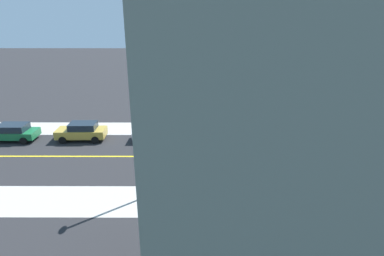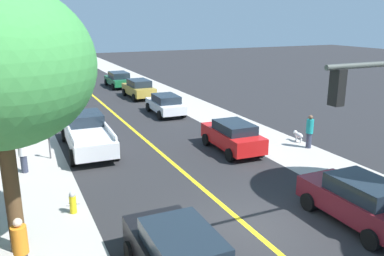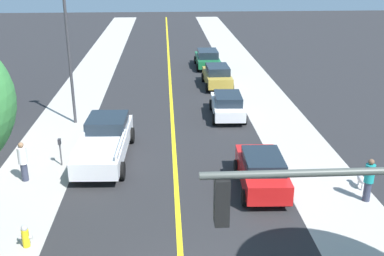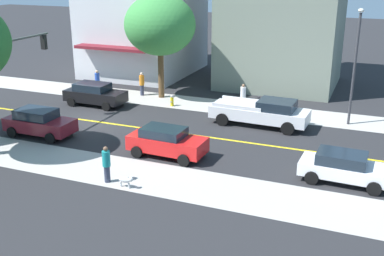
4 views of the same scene
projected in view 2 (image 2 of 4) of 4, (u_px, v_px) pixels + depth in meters
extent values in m
plane|color=#262628|center=(249.00, 228.00, 13.16)|extent=(140.00, 140.00, 0.00)
cube|color=#ADA8A0|center=(384.00, 194.00, 15.68)|extent=(3.39, 126.00, 0.01)
cube|color=yellow|center=(249.00, 228.00, 13.16)|extent=(0.20, 126.00, 0.00)
cylinder|color=brown|center=(13.00, 196.00, 11.46)|extent=(0.44, 0.44, 3.51)
cylinder|color=yellow|center=(73.00, 205.00, 14.09)|extent=(0.24, 0.24, 0.63)
sphere|color=#B2B2B7|center=(72.00, 195.00, 13.98)|extent=(0.22, 0.22, 0.22)
cylinder|color=#B2B2B7|center=(68.00, 205.00, 14.01)|extent=(0.10, 0.10, 0.10)
cylinder|color=#B2B2B7|center=(78.00, 203.00, 14.15)|extent=(0.10, 0.10, 0.10)
cylinder|color=#4C4C51|center=(50.00, 148.00, 19.52)|extent=(0.07, 0.07, 1.05)
cube|color=#2D2D33|center=(48.00, 135.00, 19.34)|extent=(0.12, 0.18, 0.26)
cube|color=black|center=(337.00, 87.00, 9.69)|extent=(0.26, 0.32, 0.90)
sphere|color=red|center=(338.00, 75.00, 9.61)|extent=(0.20, 0.20, 0.20)
sphere|color=yellow|center=(337.00, 87.00, 9.69)|extent=(0.20, 0.20, 0.20)
sphere|color=green|center=(336.00, 100.00, 9.77)|extent=(0.20, 0.20, 0.20)
cylinder|color=#38383D|center=(28.00, 74.00, 23.65)|extent=(0.16, 0.16, 6.96)
ellipsoid|color=silver|center=(21.00, 10.00, 22.68)|extent=(0.70, 0.36, 0.24)
cube|color=red|center=(232.00, 138.00, 20.61)|extent=(1.88, 4.21, 0.77)
cube|color=#19232D|center=(235.00, 127.00, 20.26)|extent=(1.60, 2.30, 0.47)
cylinder|color=black|center=(206.00, 139.00, 21.61)|extent=(0.25, 0.65, 0.64)
cylinder|color=black|center=(234.00, 136.00, 22.25)|extent=(0.25, 0.65, 0.64)
cylinder|color=black|center=(230.00, 155.00, 19.18)|extent=(0.25, 0.65, 0.64)
cylinder|color=black|center=(260.00, 151.00, 19.81)|extent=(0.25, 0.65, 0.64)
cube|color=silver|center=(165.00, 106.00, 28.46)|extent=(1.88, 4.21, 0.61)
cube|color=#19232D|center=(166.00, 99.00, 28.13)|extent=(1.60, 2.30, 0.52)
cylinder|color=black|center=(148.00, 107.00, 29.44)|extent=(0.24, 0.65, 0.64)
cylinder|color=black|center=(170.00, 105.00, 30.08)|extent=(0.24, 0.65, 0.64)
cylinder|color=black|center=(160.00, 115.00, 27.00)|extent=(0.24, 0.65, 0.64)
cylinder|color=black|center=(184.00, 113.00, 27.64)|extent=(0.24, 0.65, 0.64)
cube|color=maroon|center=(358.00, 203.00, 13.32)|extent=(1.76, 4.19, 0.76)
cube|color=#19232D|center=(365.00, 188.00, 12.97)|extent=(1.54, 2.27, 0.54)
cylinder|color=black|center=(308.00, 202.00, 14.29)|extent=(0.22, 0.64, 0.64)
cylinder|color=black|center=(345.00, 193.00, 14.98)|extent=(0.22, 0.64, 0.64)
cylinder|color=black|center=(371.00, 239.00, 11.87)|extent=(0.22, 0.64, 0.64)
cube|color=#196638|center=(119.00, 81.00, 39.78)|extent=(1.86, 4.46, 0.61)
cube|color=#19232D|center=(119.00, 75.00, 39.42)|extent=(1.63, 2.41, 0.58)
cylinder|color=black|center=(106.00, 82.00, 40.77)|extent=(0.22, 0.64, 0.64)
cylinder|color=black|center=(124.00, 81.00, 41.52)|extent=(0.22, 0.64, 0.64)
cylinder|color=black|center=(113.00, 87.00, 38.20)|extent=(0.22, 0.64, 0.64)
cylinder|color=black|center=(132.00, 85.00, 38.94)|extent=(0.22, 0.64, 0.64)
cube|color=#19232D|center=(183.00, 242.00, 9.84)|extent=(1.62, 2.39, 0.52)
cylinder|color=black|center=(130.00, 252.00, 11.22)|extent=(0.23, 0.64, 0.64)
cylinder|color=black|center=(189.00, 238.00, 11.94)|extent=(0.23, 0.64, 0.64)
cube|color=#B29338|center=(139.00, 90.00, 34.42)|extent=(1.83, 4.31, 0.71)
cube|color=#19232D|center=(139.00, 83.00, 34.06)|extent=(1.59, 2.34, 0.56)
cylinder|color=black|center=(124.00, 92.00, 35.37)|extent=(0.23, 0.64, 0.64)
cylinder|color=black|center=(143.00, 91.00, 36.11)|extent=(0.23, 0.64, 0.64)
cylinder|color=black|center=(134.00, 98.00, 32.92)|extent=(0.23, 0.64, 0.64)
cylinder|color=black|center=(154.00, 96.00, 33.66)|extent=(0.23, 0.64, 0.64)
cube|color=silver|center=(88.00, 136.00, 20.70)|extent=(2.25, 6.20, 0.76)
cube|color=#19232D|center=(84.00, 118.00, 21.50)|extent=(1.94, 2.28, 0.58)
cube|color=silver|center=(71.00, 134.00, 19.13)|extent=(0.22, 3.19, 0.24)
cube|color=silver|center=(110.00, 130.00, 19.82)|extent=(0.22, 3.19, 0.24)
cylinder|color=black|center=(64.00, 134.00, 22.28)|extent=(0.31, 0.81, 0.80)
cylinder|color=black|center=(100.00, 131.00, 23.03)|extent=(0.31, 0.81, 0.80)
cylinder|color=black|center=(73.00, 158.00, 18.58)|extent=(0.31, 0.81, 0.80)
cylinder|color=black|center=(116.00, 152.00, 19.32)|extent=(0.31, 0.81, 0.80)
cylinder|color=orange|center=(20.00, 240.00, 10.21)|extent=(0.39, 0.39, 0.75)
sphere|color=beige|center=(17.00, 223.00, 10.08)|extent=(0.23, 0.23, 0.23)
cylinder|color=#33384C|center=(24.00, 164.00, 17.78)|extent=(0.29, 0.29, 0.80)
cylinder|color=silver|center=(22.00, 148.00, 17.57)|extent=(0.38, 0.38, 0.73)
sphere|color=#936B4C|center=(21.00, 137.00, 17.45)|extent=(0.23, 0.23, 0.23)
cylinder|color=#33384C|center=(309.00, 140.00, 21.15)|extent=(0.28, 0.28, 0.82)
cylinder|color=teal|center=(310.00, 126.00, 20.94)|extent=(0.38, 0.38, 0.74)
sphere|color=brown|center=(311.00, 117.00, 20.81)|extent=(0.23, 0.23, 0.23)
ellipsoid|color=silver|center=(299.00, 135.00, 22.15)|extent=(0.32, 0.65, 0.28)
sphere|color=silver|center=(295.00, 132.00, 22.44)|extent=(0.22, 0.22, 0.22)
cylinder|color=silver|center=(296.00, 139.00, 22.42)|extent=(0.10, 0.10, 0.25)
cylinder|color=silver|center=(301.00, 141.00, 22.03)|extent=(0.10, 0.10, 0.25)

